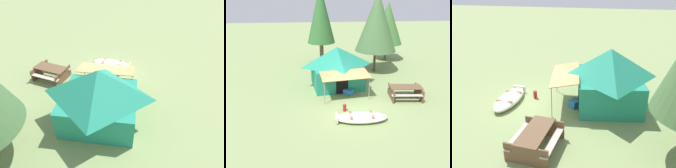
% 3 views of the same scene
% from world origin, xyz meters
% --- Properties ---
extents(ground_plane, '(80.00, 80.00, 0.00)m').
position_xyz_m(ground_plane, '(0.00, 0.00, 0.00)').
color(ground_plane, '#82965C').
extents(beached_rowboat, '(2.62, 1.09, 0.37)m').
position_xyz_m(beached_rowboat, '(0.22, -1.43, 0.19)').
color(beached_rowboat, beige).
rests_on(beached_rowboat, ground_plane).
extents(canvas_cabin_tent, '(3.79, 4.48, 2.67)m').
position_xyz_m(canvas_cabin_tent, '(-0.55, 3.14, 1.39)').
color(canvas_cabin_tent, '#22896C').
rests_on(canvas_cabin_tent, ground_plane).
extents(picnic_table, '(1.99, 1.68, 0.75)m').
position_xyz_m(picnic_table, '(3.30, 0.87, 0.48)').
color(picnic_table, brown).
rests_on(picnic_table, ground_plane).
extents(cooler_box, '(0.67, 0.62, 0.34)m').
position_xyz_m(cooler_box, '(0.02, 1.69, 0.17)').
color(cooler_box, '#2D6EBC').
rests_on(cooler_box, ground_plane).
extents(fuel_can, '(0.25, 0.25, 0.38)m').
position_xyz_m(fuel_can, '(-0.47, -0.38, 0.19)').
color(fuel_can, red).
rests_on(fuel_can, ground_plane).
extents(pine_tree_back_left, '(2.83, 2.83, 5.19)m').
position_xyz_m(pine_tree_back_left, '(4.54, 9.21, 3.36)').
color(pine_tree_back_left, '#45412C').
rests_on(pine_tree_back_left, ground_plane).
extents(pine_tree_back_right, '(2.39, 2.39, 6.65)m').
position_xyz_m(pine_tree_back_right, '(-1.42, 8.90, 4.20)').
color(pine_tree_back_right, brown).
rests_on(pine_tree_back_right, ground_plane).
extents(pine_tree_far_center, '(3.15, 3.15, 6.01)m').
position_xyz_m(pine_tree_far_center, '(2.70, 6.02, 3.85)').
color(pine_tree_far_center, '#49402C').
rests_on(pine_tree_far_center, ground_plane).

